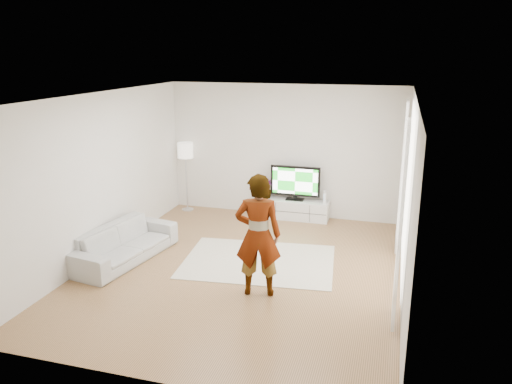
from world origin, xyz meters
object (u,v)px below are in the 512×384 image
(player, at_px, (258,235))
(floor_lamp, at_px, (185,153))
(television, at_px, (295,182))
(rug, at_px, (259,261))
(sofa, at_px, (124,243))
(media_console, at_px, (294,209))

(player, distance_m, floor_lamp, 4.33)
(television, height_order, floor_lamp, floor_lamp)
(rug, bearing_deg, television, 87.20)
(player, bearing_deg, television, -98.57)
(player, relative_size, sofa, 0.88)
(media_console, height_order, floor_lamp, floor_lamp)
(television, bearing_deg, sofa, -128.47)
(television, xyz_separation_m, rug, (-0.12, -2.41, -0.80))
(sofa, height_order, floor_lamp, floor_lamp)
(player, bearing_deg, sofa, -24.32)
(media_console, xyz_separation_m, floor_lamp, (-2.43, -0.06, 1.09))
(rug, bearing_deg, sofa, -166.45)
(television, height_order, sofa, television)
(television, xyz_separation_m, player, (0.19, -3.52, 0.11))
(sofa, bearing_deg, floor_lamp, 11.03)
(television, relative_size, sofa, 0.51)
(media_console, bearing_deg, player, -86.96)
(television, bearing_deg, floor_lamp, -177.82)
(rug, height_order, player, player)
(media_console, height_order, television, television)
(floor_lamp, bearing_deg, rug, -45.08)
(television, xyz_separation_m, floor_lamp, (-2.43, -0.09, 0.49))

